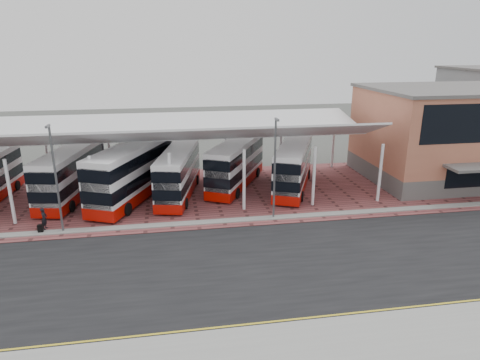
{
  "coord_description": "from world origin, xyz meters",
  "views": [
    {
      "loc": [
        -5.89,
        -24.44,
        13.38
      ],
      "look_at": [
        -0.61,
        6.89,
        3.17
      ],
      "focal_mm": 32.0,
      "sensor_mm": 36.0,
      "label": 1
    }
  ],
  "objects_px": {
    "terminal": "(458,133)",
    "bus_1": "(71,174)",
    "bus_2": "(132,173)",
    "bus_4": "(236,164)",
    "bus_5": "(293,167)",
    "bus_3": "(178,174)",
    "pedestrian": "(44,218)"
  },
  "relations": [
    {
      "from": "bus_3",
      "to": "bus_5",
      "type": "xyz_separation_m",
      "value": [
        10.78,
        0.18,
        0.06
      ]
    },
    {
      "from": "bus_2",
      "to": "bus_4",
      "type": "height_order",
      "value": "bus_2"
    },
    {
      "from": "bus_2",
      "to": "bus_5",
      "type": "bearing_deg",
      "value": 24.45
    },
    {
      "from": "bus_1",
      "to": "pedestrian",
      "type": "xyz_separation_m",
      "value": [
        -0.73,
        -6.85,
        -1.37
      ]
    },
    {
      "from": "bus_5",
      "to": "bus_3",
      "type": "bearing_deg",
      "value": -155.72
    },
    {
      "from": "bus_2",
      "to": "bus_3",
      "type": "distance_m",
      "value": 4.05
    },
    {
      "from": "terminal",
      "to": "bus_5",
      "type": "xyz_separation_m",
      "value": [
        -17.47,
        -0.94,
        -2.44
      ]
    },
    {
      "from": "bus_5",
      "to": "bus_4",
      "type": "bearing_deg",
      "value": -174.95
    },
    {
      "from": "bus_1",
      "to": "bus_2",
      "type": "height_order",
      "value": "bus_2"
    },
    {
      "from": "bus_4",
      "to": "bus_5",
      "type": "xyz_separation_m",
      "value": [
        5.22,
        -1.72,
        -0.02
      ]
    },
    {
      "from": "bus_5",
      "to": "terminal",
      "type": "bearing_deg",
      "value": 26.4
    },
    {
      "from": "bus_2",
      "to": "bus_5",
      "type": "relative_size",
      "value": 1.12
    },
    {
      "from": "bus_4",
      "to": "bus_5",
      "type": "height_order",
      "value": "bus_4"
    },
    {
      "from": "bus_3",
      "to": "bus_5",
      "type": "bearing_deg",
      "value": 13.24
    },
    {
      "from": "bus_2",
      "to": "bus_4",
      "type": "xyz_separation_m",
      "value": [
        9.6,
        2.04,
        -0.25
      ]
    },
    {
      "from": "bus_2",
      "to": "terminal",
      "type": "bearing_deg",
      "value": 25.45
    },
    {
      "from": "bus_5",
      "to": "pedestrian",
      "type": "distance_m",
      "value": 21.82
    },
    {
      "from": "bus_3",
      "to": "bus_5",
      "type": "relative_size",
      "value": 0.99
    },
    {
      "from": "bus_3",
      "to": "pedestrian",
      "type": "height_order",
      "value": "bus_3"
    },
    {
      "from": "terminal",
      "to": "bus_1",
      "type": "bearing_deg",
      "value": -179.92
    },
    {
      "from": "bus_3",
      "to": "terminal",
      "type": "bearing_deg",
      "value": 14.55
    },
    {
      "from": "terminal",
      "to": "bus_5",
      "type": "distance_m",
      "value": 17.66
    },
    {
      "from": "bus_2",
      "to": "bus_4",
      "type": "relative_size",
      "value": 1.13
    },
    {
      "from": "terminal",
      "to": "bus_3",
      "type": "distance_m",
      "value": 28.38
    },
    {
      "from": "bus_4",
      "to": "pedestrian",
      "type": "xyz_separation_m",
      "value": [
        -15.73,
        -7.68,
        -1.34
      ]
    },
    {
      "from": "terminal",
      "to": "bus_2",
      "type": "relative_size",
      "value": 1.54
    },
    {
      "from": "terminal",
      "to": "bus_1",
      "type": "xyz_separation_m",
      "value": [
        -37.69,
        -0.05,
        -2.39
      ]
    },
    {
      "from": "terminal",
      "to": "bus_2",
      "type": "bearing_deg",
      "value": -177.77
    },
    {
      "from": "bus_1",
      "to": "bus_4",
      "type": "relative_size",
      "value": 1.05
    },
    {
      "from": "bus_3",
      "to": "bus_4",
      "type": "bearing_deg",
      "value": 31.14
    },
    {
      "from": "bus_3",
      "to": "bus_4",
      "type": "height_order",
      "value": "bus_4"
    },
    {
      "from": "bus_5",
      "to": "pedestrian",
      "type": "relative_size",
      "value": 6.34
    }
  ]
}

